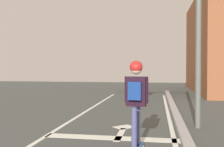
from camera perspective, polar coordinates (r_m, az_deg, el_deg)
lane_line_center at (r=7.55m, az=-12.21°, el=-11.83°), size 0.12×20.00×0.01m
lane_line_curbside at (r=7.05m, az=12.83°, el=-12.78°), size 0.12×20.00×0.01m
stop_bar at (r=6.72m, az=-0.13°, el=-13.47°), size 3.28×0.40×0.01m
lane_arrow_stem at (r=7.07m, az=1.76°, el=-12.71°), size 0.16×1.40×0.01m
lane_arrow_head at (r=7.89m, az=2.62°, el=-11.23°), size 0.71×0.71×0.01m
curb_strip at (r=7.05m, az=14.90°, el=-12.23°), size 0.24×24.00×0.14m
skater at (r=5.49m, az=5.09°, el=-3.87°), size 0.48×0.64×1.77m
traffic_signal_mast at (r=8.06m, az=9.86°, el=12.70°), size 4.74×0.34×4.82m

